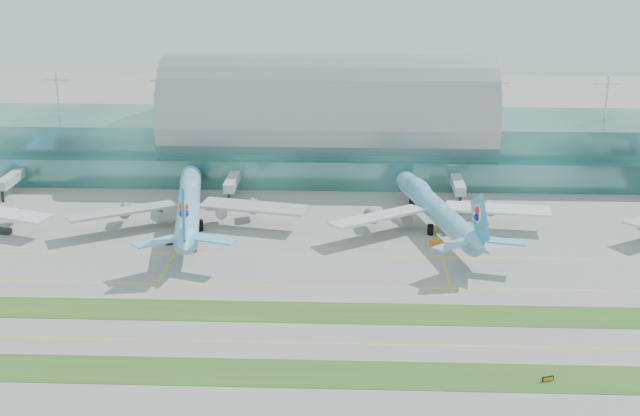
{
  "coord_description": "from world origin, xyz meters",
  "views": [
    {
      "loc": [
        10.32,
        -190.59,
        87.99
      ],
      "look_at": [
        0.0,
        55.0,
        9.0
      ],
      "focal_mm": 50.0,
      "sensor_mm": 36.0,
      "label": 1
    }
  ],
  "objects_px": {
    "airliner_b": "(189,204)",
    "taxiway_sign_east": "(548,379)",
    "terminal": "(328,133)",
    "airliner_c": "(436,208)"
  },
  "relations": [
    {
      "from": "terminal",
      "to": "airliner_c",
      "type": "distance_m",
      "value": 73.85
    },
    {
      "from": "terminal",
      "to": "taxiway_sign_east",
      "type": "relative_size",
      "value": 135.87
    },
    {
      "from": "terminal",
      "to": "airliner_b",
      "type": "xyz_separation_m",
      "value": [
        -40.13,
        -65.04,
        -7.28
      ]
    },
    {
      "from": "terminal",
      "to": "taxiway_sign_east",
      "type": "bearing_deg",
      "value": -72.61
    },
    {
      "from": "airliner_b",
      "to": "taxiway_sign_east",
      "type": "distance_m",
      "value": 129.08
    },
    {
      "from": "airliner_b",
      "to": "airliner_c",
      "type": "relative_size",
      "value": 1.06
    },
    {
      "from": "airliner_b",
      "to": "airliner_c",
      "type": "bearing_deg",
      "value": -8.96
    },
    {
      "from": "taxiway_sign_east",
      "to": "airliner_b",
      "type": "bearing_deg",
      "value": 115.45
    },
    {
      "from": "terminal",
      "to": "airliner_b",
      "type": "height_order",
      "value": "terminal"
    },
    {
      "from": "terminal",
      "to": "airliner_c",
      "type": "height_order",
      "value": "terminal"
    }
  ]
}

